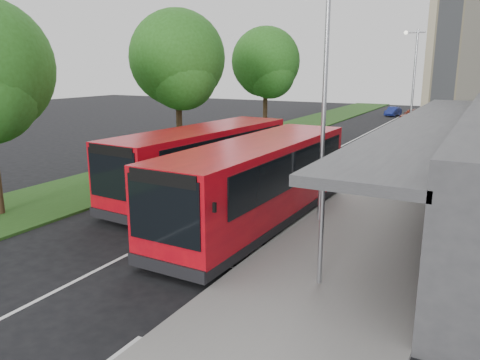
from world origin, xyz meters
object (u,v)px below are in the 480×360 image
Objects in this scene: lamp_post_near at (322,93)px; bus_second at (203,161)px; bus_main at (259,183)px; bollard at (411,146)px; tree_mid at (178,65)px; car_near at (413,115)px; car_far at (393,111)px; lamp_post_far at (413,80)px; tree_far at (266,66)px; litter_bin at (394,172)px.

lamp_post_near reaches higher than bus_second.
bus_main is 11.37× the size of bollard.
tree_mid is 2.23× the size of car_near.
car_near is at bearing 88.09° from bus_second.
bus_second is at bearing -83.79° from car_far.
car_far is (6.13, 34.20, -5.21)m from tree_mid.
lamp_post_far is 17.27m from car_near.
tree_mid is at bearing -90.00° from tree_far.
car_far reaches higher than litter_bin.
litter_bin is at bearing -87.23° from bollard.
tree_mid reaches higher than bus_second.
bollard reaches higher than car_far.
litter_bin is at bearing 80.71° from lamp_post_near.
tree_mid reaches higher than tree_far.
car_near is at bearing 98.15° from bollard.
lamp_post_near and lamp_post_far have the same top height.
car_near is (-2.09, 36.66, -4.04)m from lamp_post_near.
lamp_post_near is 2.50× the size of car_far.
bus_main is 14.18× the size of litter_bin.
car_near is (9.04, 29.60, -5.06)m from tree_mid.
lamp_post_near is (11.13, -7.05, -1.02)m from tree_mid.
bollard reaches higher than litter_bin.
lamp_post_near is 6.74m from bus_second.
bus_main is 1.01× the size of bus_second.
bus_second is 35.57m from car_near.
tree_far is 18.99m from bus_second.
bus_main is 4.73m from bus_second.
lamp_post_near is at bearing -8.47° from bus_second.
car_far is at bearing 92.93° from bus_second.
car_near is at bearing 96.66° from litter_bin.
car_far is (-2.91, 4.59, -0.15)m from car_near.
litter_bin is (12.41, 0.76, -5.20)m from tree_mid.
litter_bin is at bearing -72.01° from car_far.
bollard is (6.69, 14.56, -0.91)m from bus_second.
tree_far is 23.60m from car_far.
bollard is at bearing -69.59° from car_far.
lamp_post_near is 8.95m from litter_bin.
bus_second reaches higher than litter_bin.
lamp_post_near is 3.84m from bus_main.
lamp_post_near is 36.94m from car_near.
tree_mid is 8.90m from bus_second.
tree_mid reaches higher than litter_bin.
bus_main is 2.73× the size of car_near.
litter_bin is (1.28, -12.19, -4.18)m from lamp_post_far.
car_near is at bearing 93.26° from lamp_post_near.
tree_mid is 13.48m from litter_bin.
tree_mid is 1.11× the size of lamp_post_far.
car_far is (6.13, 22.20, -5.13)m from tree_far.
bollard is at bearing 36.20° from tree_mid.
tree_far reaches higher than bus_main.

